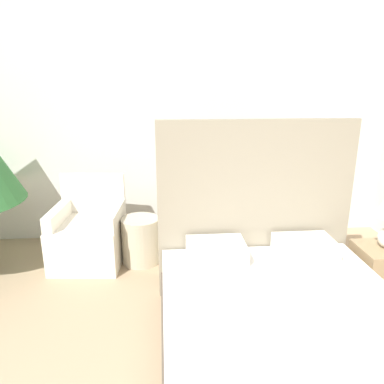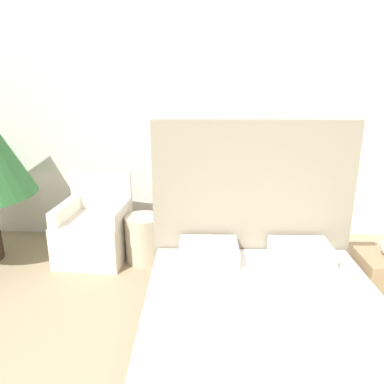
{
  "view_description": "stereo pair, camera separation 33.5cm",
  "coord_description": "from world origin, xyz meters",
  "px_view_note": "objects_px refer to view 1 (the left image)",
  "views": [
    {
      "loc": [
        0.02,
        -0.71,
        1.85
      ],
      "look_at": [
        0.29,
        2.57,
        0.84
      ],
      "focal_mm": 35.0,
      "sensor_mm": 36.0,
      "label": 1
    },
    {
      "loc": [
        0.36,
        -0.72,
        1.85
      ],
      "look_at": [
        0.29,
        2.57,
        0.84
      ],
      "focal_mm": 35.0,
      "sensor_mm": 36.0,
      "label": 2
    }
  ],
  "objects_px": {
    "armchair_near_window_right": "(192,233)",
    "side_table": "(141,240)",
    "bed": "(287,331)",
    "armchair_near_window_left": "(89,237)"
  },
  "relations": [
    {
      "from": "armchair_near_window_left",
      "to": "side_table",
      "type": "height_order",
      "value": "armchair_near_window_left"
    },
    {
      "from": "bed",
      "to": "armchair_near_window_right",
      "type": "xyz_separation_m",
      "value": [
        -0.48,
        1.64,
        -0.01
      ]
    },
    {
      "from": "side_table",
      "to": "armchair_near_window_left",
      "type": "bearing_deg",
      "value": 174.04
    },
    {
      "from": "bed",
      "to": "armchair_near_window_right",
      "type": "distance_m",
      "value": 1.71
    },
    {
      "from": "armchair_near_window_right",
      "to": "side_table",
      "type": "relative_size",
      "value": 1.81
    },
    {
      "from": "bed",
      "to": "side_table",
      "type": "relative_size",
      "value": 4.41
    },
    {
      "from": "bed",
      "to": "side_table",
      "type": "height_order",
      "value": "bed"
    },
    {
      "from": "bed",
      "to": "armchair_near_window_left",
      "type": "distance_m",
      "value": 2.25
    },
    {
      "from": "armchair_near_window_left",
      "to": "side_table",
      "type": "relative_size",
      "value": 1.81
    },
    {
      "from": "bed",
      "to": "armchair_near_window_right",
      "type": "relative_size",
      "value": 2.43
    }
  ]
}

